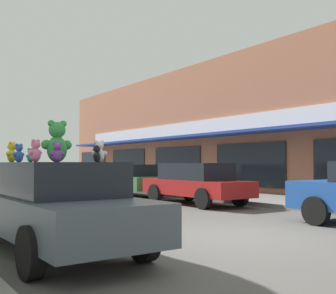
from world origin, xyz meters
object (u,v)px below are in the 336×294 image
(teddy_bear_cream, at_px, (57,156))
(parked_car_far_right, at_px, (127,178))
(teddy_bear_yellow, at_px, (12,152))
(teddy_bear_white, at_px, (99,152))
(teddy_bear_purple, at_px, (57,152))
(teddy_bear_pink, at_px, (36,151))
(teddy_bear_black, at_px, (97,154))
(plush_art_car, at_px, (53,204))
(teddy_bear_giant, at_px, (57,142))
(teddy_bear_teal, at_px, (30,155))
(parked_car_far_center, at_px, (195,182))
(teddy_bear_blue, at_px, (19,153))

(teddy_bear_cream, distance_m, parked_car_far_right, 11.39)
(teddy_bear_yellow, bearing_deg, teddy_bear_white, 74.53)
(teddy_bear_purple, height_order, parked_car_far_right, teddy_bear_purple)
(teddy_bear_pink, distance_m, teddy_bear_black, 1.05)
(teddy_bear_cream, xyz_separation_m, parked_car_far_right, (6.61, 9.24, -0.82))
(teddy_bear_white, bearing_deg, teddy_bear_black, 68.51)
(teddy_bear_pink, relative_size, teddy_bear_purple, 1.05)
(teddy_bear_black, bearing_deg, plush_art_car, -113.57)
(teddy_bear_purple, bearing_deg, teddy_bear_white, -171.85)
(teddy_bear_cream, bearing_deg, teddy_bear_white, 63.97)
(plush_art_car, height_order, parked_car_far_right, plush_art_car)
(teddy_bear_giant, xyz_separation_m, teddy_bear_white, (0.53, -0.50, -0.16))
(plush_art_car, relative_size, teddy_bear_teal, 22.26)
(teddy_bear_yellow, height_order, parked_car_far_center, teddy_bear_yellow)
(teddy_bear_blue, xyz_separation_m, teddy_bear_cream, (0.74, 0.17, -0.03))
(teddy_bear_yellow, xyz_separation_m, teddy_bear_purple, (0.26, -1.62, -0.03))
(plush_art_car, height_order, teddy_bear_blue, teddy_bear_blue)
(teddy_bear_blue, xyz_separation_m, teddy_bear_purple, (0.24, -1.22, -0.01))
(teddy_bear_cream, bearing_deg, teddy_bear_yellow, -52.09)
(teddy_bear_black, bearing_deg, teddy_bear_teal, -68.70)
(teddy_bear_pink, relative_size, teddy_bear_teal, 1.52)
(teddy_bear_yellow, bearing_deg, teddy_bear_cream, 116.03)
(teddy_bear_white, height_order, parked_car_far_center, teddy_bear_white)
(teddy_bear_teal, distance_m, teddy_bear_purple, 0.39)
(teddy_bear_teal, bearing_deg, teddy_bear_black, -143.15)
(plush_art_car, relative_size, teddy_bear_purple, 15.37)
(teddy_bear_purple, bearing_deg, parked_car_far_right, -117.63)
(teddy_bear_teal, bearing_deg, teddy_bear_yellow, -47.45)
(teddy_bear_teal, height_order, teddy_bear_purple, teddy_bear_purple)
(teddy_bear_giant, bearing_deg, teddy_bear_cream, -104.32)
(teddy_bear_teal, height_order, teddy_bear_black, teddy_bear_black)
(plush_art_car, distance_m, teddy_bear_cream, 1.19)
(teddy_bear_pink, height_order, teddy_bear_cream, teddy_bear_pink)
(parked_car_far_right, bearing_deg, teddy_bear_yellow, -129.30)
(teddy_bear_pink, bearing_deg, teddy_bear_black, 160.95)
(parked_car_far_center, bearing_deg, teddy_bear_blue, -149.37)
(teddy_bear_blue, bearing_deg, teddy_bear_yellow, -112.30)
(teddy_bear_black, height_order, teddy_bear_purple, teddy_bear_purple)
(teddy_bear_blue, bearing_deg, teddy_bear_white, 103.54)
(teddy_bear_purple, bearing_deg, teddy_bear_teal, -8.95)
(teddy_bear_black, bearing_deg, teddy_bear_white, 168.89)
(teddy_bear_yellow, relative_size, teddy_bear_blue, 1.15)
(teddy_bear_giant, height_order, teddy_bear_cream, teddy_bear_giant)
(teddy_bear_black, height_order, teddy_bear_blue, teddy_bear_blue)
(teddy_bear_white, xyz_separation_m, parked_car_far_center, (6.39, 5.55, -0.86))
(teddy_bear_purple, relative_size, parked_car_far_center, 0.07)
(teddy_bear_pink, height_order, teddy_bear_purple, teddy_bear_pink)
(plush_art_car, bearing_deg, teddy_bear_giant, -71.26)
(teddy_bear_black, distance_m, teddy_bear_cream, 1.47)
(teddy_bear_white, relative_size, teddy_bear_blue, 1.09)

